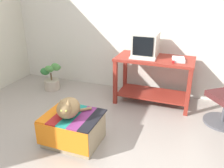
{
  "coord_description": "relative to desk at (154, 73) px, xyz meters",
  "views": [
    {
      "loc": [
        1.06,
        -1.99,
        1.81
      ],
      "look_at": [
        -0.0,
        0.85,
        0.55
      ],
      "focal_mm": 38.11,
      "sensor_mm": 36.0,
      "label": 1
    }
  ],
  "objects": [
    {
      "name": "ground_plane",
      "position": [
        -0.44,
        -1.6,
        -0.52
      ],
      "size": [
        14.0,
        14.0,
        0.0
      ],
      "primitive_type": "plane",
      "color": "#9E9389"
    },
    {
      "name": "back_wall",
      "position": [
        -0.44,
        0.45,
        0.78
      ],
      "size": [
        8.0,
        0.1,
        2.6
      ],
      "primitive_type": "cube",
      "color": "silver",
      "rests_on": "ground_plane"
    },
    {
      "name": "desk",
      "position": [
        0.0,
        0.0,
        0.0
      ],
      "size": [
        1.21,
        0.61,
        0.77
      ],
      "rotation": [
        0.0,
        0.0,
        0.0
      ],
      "color": "maroon",
      "rests_on": "ground_plane"
    },
    {
      "name": "tv_monitor",
      "position": [
        -0.17,
        0.06,
        0.43
      ],
      "size": [
        0.38,
        0.38,
        0.37
      ],
      "rotation": [
        0.0,
        0.0,
        0.0
      ],
      "color": "#BCB7A8",
      "rests_on": "desk"
    },
    {
      "name": "keyboard",
      "position": [
        -0.17,
        -0.14,
        0.26
      ],
      "size": [
        0.41,
        0.16,
        0.02
      ],
      "primitive_type": "cube",
      "rotation": [
        0.0,
        0.0,
        0.04
      ],
      "color": "beige",
      "rests_on": "desk"
    },
    {
      "name": "book",
      "position": [
        0.36,
        -0.05,
        0.27
      ],
      "size": [
        0.22,
        0.28,
        0.04
      ],
      "primitive_type": "cube",
      "rotation": [
        0.0,
        0.0,
        0.17
      ],
      "color": "white",
      "rests_on": "desk"
    },
    {
      "name": "ottoman_with_blanket",
      "position": [
        -0.69,
        -1.43,
        -0.33
      ],
      "size": [
        0.68,
        0.57,
        0.37
      ],
      "color": "tan",
      "rests_on": "ground_plane"
    },
    {
      "name": "cat",
      "position": [
        -0.71,
        -1.47,
        -0.03
      ],
      "size": [
        0.38,
        0.46,
        0.29
      ],
      "rotation": [
        0.0,
        0.0,
        0.3
      ],
      "color": "#9E7A4C",
      "rests_on": "ottoman_with_blanket"
    },
    {
      "name": "potted_plant",
      "position": [
        -1.86,
        -0.13,
        -0.29
      ],
      "size": [
        0.41,
        0.32,
        0.54
      ],
      "color": "#B7A893",
      "rests_on": "ground_plane"
    },
    {
      "name": "stapler",
      "position": [
        0.3,
        -0.15,
        0.27
      ],
      "size": [
        0.04,
        0.11,
        0.04
      ],
      "primitive_type": "cube",
      "rotation": [
        0.0,
        0.0,
        0.07
      ],
      "color": "#A31E1E",
      "rests_on": "desk"
    }
  ]
}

